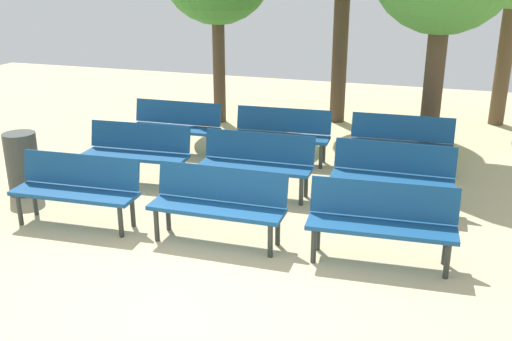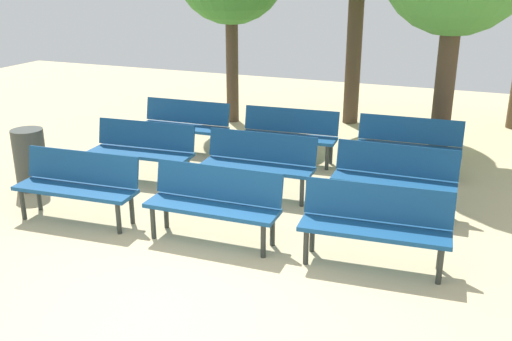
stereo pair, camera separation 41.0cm
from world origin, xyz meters
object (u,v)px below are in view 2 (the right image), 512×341
at_px(bench_r0_c1, 214,200).
at_px(bench_r2_c2, 409,142).
at_px(trash_bin, 30,159).
at_px(bench_r0_c2, 375,221).
at_px(bench_r1_c2, 395,175).
at_px(bench_r2_c1, 289,132).
at_px(bench_r1_c0, 143,147).
at_px(bench_r0_c0, 78,182).
at_px(bench_r2_c0, 184,123).
at_px(bench_r1_c1, 259,160).

xyz_separation_m(bench_r0_c1, bench_r2_c2, (1.79, 3.27, 0.00)).
bearing_deg(trash_bin, bench_r2_c2, 28.54).
xyz_separation_m(bench_r0_c2, bench_r1_c2, (-0.05, 1.58, 0.00)).
bearing_deg(bench_r1_c2, bench_r2_c1, 142.10).
xyz_separation_m(bench_r0_c1, bench_r1_c0, (-1.92, 1.49, 0.00)).
distance_m(bench_r0_c0, bench_r2_c0, 3.16).
bearing_deg(bench_r0_c0, bench_r0_c1, -0.33).
bearing_deg(bench_r0_c2, trash_bin, 170.80).
xyz_separation_m(bench_r1_c0, bench_r2_c1, (1.78, 1.64, 0.00)).
bearing_deg(trash_bin, bench_r1_c0, 36.09).
bearing_deg(bench_r1_c2, bench_r2_c0, 159.28).
distance_m(bench_r0_c2, bench_r1_c1, 2.42).
bearing_deg(bench_r2_c0, bench_r1_c2, -21.00).
bearing_deg(bench_r1_c0, bench_r0_c0, -92.21).
height_order(bench_r0_c0, bench_r1_c0, same).
relative_size(bench_r0_c0, bench_r1_c1, 1.01).
xyz_separation_m(bench_r2_c1, bench_r2_c2, (1.93, 0.13, 0.00)).
bearing_deg(bench_r2_c2, bench_r1_c2, -91.29).
relative_size(bench_r1_c0, bench_r2_c1, 1.00).
bearing_deg(bench_r1_c0, bench_r2_c2, 21.36).
relative_size(bench_r1_c2, bench_r2_c1, 0.99).
xyz_separation_m(bench_r2_c2, trash_bin, (-5.02, -2.73, -0.06)).
height_order(bench_r1_c0, bench_r2_c0, same).
bearing_deg(bench_r2_c2, bench_r2_c0, -179.25).
xyz_separation_m(bench_r1_c2, bench_r2_c1, (-1.96, 1.46, 0.00)).
bearing_deg(bench_r1_c0, bench_r0_c2, -24.33).
bearing_deg(bench_r0_c1, bench_r2_c1, 91.06).
height_order(bench_r1_c1, bench_r1_c2, same).
distance_m(bench_r0_c0, bench_r0_c2, 3.74).
height_order(bench_r1_c1, bench_r2_c2, same).
height_order(bench_r0_c0, bench_r1_c1, same).
height_order(bench_r0_c1, bench_r2_c2, same).
relative_size(bench_r0_c1, bench_r2_c2, 0.99).
bearing_deg(bench_r2_c1, bench_r0_c0, -121.73).
bearing_deg(bench_r0_c2, bench_r2_c1, 119.22).
xyz_separation_m(bench_r2_c0, trash_bin, (-1.18, -2.51, -0.06)).
distance_m(bench_r0_c1, bench_r2_c1, 3.14).
bearing_deg(bench_r2_c0, bench_r0_c0, -88.26).
bearing_deg(bench_r1_c1, trash_bin, -164.16).
xyz_separation_m(bench_r0_c0, bench_r0_c1, (1.86, 0.11, 0.00)).
distance_m(bench_r1_c2, bench_r2_c2, 1.59).
relative_size(bench_r0_c1, bench_r1_c1, 1.00).
bearing_deg(bench_r2_c2, trash_bin, -154.05).
bearing_deg(bench_r1_c1, bench_r2_c2, 40.63).
bearing_deg(bench_r0_c1, bench_r0_c2, 1.64).
distance_m(bench_r1_c0, trash_bin, 1.62).
distance_m(bench_r0_c2, bench_r2_c1, 3.64).
distance_m(bench_r0_c1, bench_r0_c2, 1.88).
relative_size(bench_r0_c1, bench_r2_c0, 1.00).
relative_size(bench_r0_c0, bench_r1_c0, 1.00).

